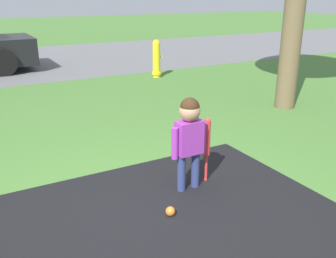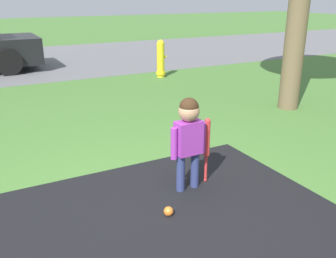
# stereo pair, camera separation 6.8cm
# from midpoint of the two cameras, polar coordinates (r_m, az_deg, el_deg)

# --- Properties ---
(ground_plane) EXTENTS (60.00, 60.00, 0.00)m
(ground_plane) POSITION_cam_midpoint_polar(r_m,az_deg,el_deg) (3.22, -3.97, -13.42)
(ground_plane) COLOR #477533
(street_strip) EXTENTS (40.00, 6.00, 0.01)m
(street_strip) POSITION_cam_midpoint_polar(r_m,az_deg,el_deg) (11.22, -23.30, 9.24)
(street_strip) COLOR slate
(street_strip) RESTS_ON ground
(child) EXTENTS (0.37, 0.19, 0.90)m
(child) POSITION_cam_midpoint_polar(r_m,az_deg,el_deg) (3.41, 2.69, -0.36)
(child) COLOR navy
(child) RESTS_ON ground
(baseball_bat) EXTENTS (0.06, 0.06, 0.66)m
(baseball_bat) POSITION_cam_midpoint_polar(r_m,az_deg,el_deg) (3.62, 5.44, -1.81)
(baseball_bat) COLOR red
(baseball_bat) RESTS_ON ground
(sports_ball) EXTENTS (0.08, 0.08, 0.08)m
(sports_ball) POSITION_cam_midpoint_polar(r_m,az_deg,el_deg) (3.23, -0.26, -12.43)
(sports_ball) COLOR orange
(sports_ball) RESTS_ON ground
(fire_hydrant) EXTENTS (0.24, 0.21, 0.83)m
(fire_hydrant) POSITION_cam_midpoint_polar(r_m,az_deg,el_deg) (8.46, -2.00, 10.59)
(fire_hydrant) COLOR yellow
(fire_hydrant) RESTS_ON ground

